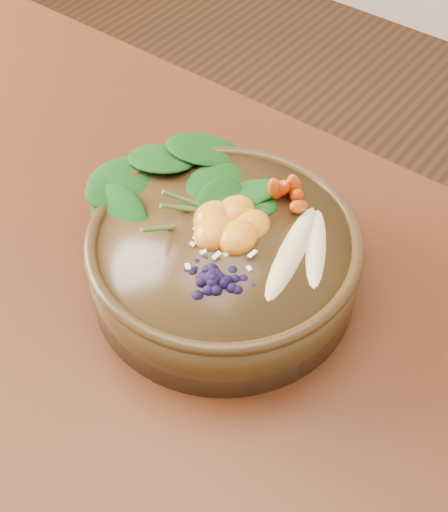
{
  "coord_description": "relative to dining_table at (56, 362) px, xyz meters",
  "views": [
    {
      "loc": [
        0.44,
        -0.25,
        1.36
      ],
      "look_at": [
        0.13,
        0.15,
        0.8
      ],
      "focal_mm": 50.0,
      "sensor_mm": 36.0,
      "label": 1
    }
  ],
  "objects": [
    {
      "name": "mandarin_cluster",
      "position": [
        0.13,
        0.17,
        0.19
      ],
      "size": [
        0.11,
        0.12,
        0.03
      ],
      "primitive_type": null,
      "rotation": [
        0.0,
        0.0,
        0.4
      ],
      "color": "orange",
      "rests_on": "stoneware_bowl"
    },
    {
      "name": "stoneware_bowl",
      "position": [
        0.13,
        0.15,
        0.13
      ],
      "size": [
        0.38,
        0.38,
        0.08
      ],
      "primitive_type": "cylinder",
      "rotation": [
        0.0,
        0.0,
        0.4
      ],
      "color": "#3D2911",
      "rests_on": "dining_table"
    },
    {
      "name": "blueberry_pile",
      "position": [
        0.16,
        0.1,
        0.19
      ],
      "size": [
        0.16,
        0.14,
        0.04
      ],
      "primitive_type": null,
      "rotation": [
        0.0,
        0.0,
        0.4
      ],
      "color": "black",
      "rests_on": "stoneware_bowl"
    },
    {
      "name": "dining_table",
      "position": [
        0.0,
        0.0,
        0.0
      ],
      "size": [
        1.6,
        0.9,
        0.75
      ],
      "color": "#331C0C",
      "rests_on": "ground"
    },
    {
      "name": "coconut_flakes",
      "position": [
        0.14,
        0.13,
        0.17
      ],
      "size": [
        0.11,
        0.1,
        0.01
      ],
      "primitive_type": null,
      "rotation": [
        0.0,
        0.0,
        0.4
      ],
      "color": "white",
      "rests_on": "stoneware_bowl"
    },
    {
      "name": "kale_heap",
      "position": [
        0.07,
        0.19,
        0.19
      ],
      "size": [
        0.24,
        0.23,
        0.04
      ],
      "primitive_type": null,
      "rotation": [
        0.0,
        0.0,
        0.4
      ],
      "color": "#134710",
      "rests_on": "stoneware_bowl"
    },
    {
      "name": "carrot_cluster",
      "position": [
        0.15,
        0.24,
        0.21
      ],
      "size": [
        0.08,
        0.08,
        0.08
      ],
      "primitive_type": null,
      "rotation": [
        0.0,
        0.0,
        0.4
      ],
      "color": "#DC4F17",
      "rests_on": "stoneware_bowl"
    },
    {
      "name": "banana_halves",
      "position": [
        0.21,
        0.19,
        0.18
      ],
      "size": [
        0.1,
        0.17,
        0.03
      ],
      "rotation": [
        0.0,
        0.0,
        0.4
      ],
      "color": "#E0CC84",
      "rests_on": "stoneware_bowl"
    }
  ]
}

